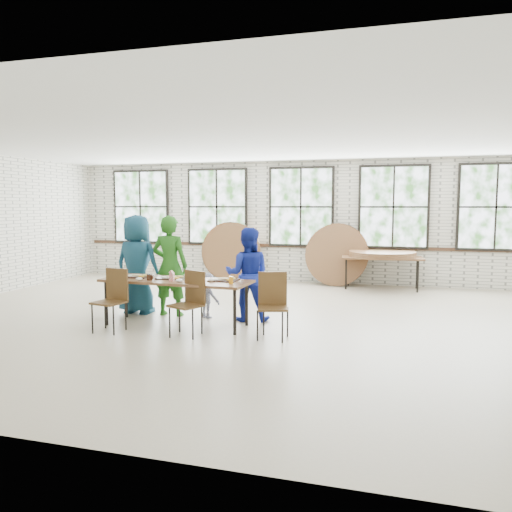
{
  "coord_description": "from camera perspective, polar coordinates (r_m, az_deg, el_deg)",
  "views": [
    {
      "loc": [
        2.33,
        -7.74,
        1.91
      ],
      "look_at": [
        0.0,
        0.4,
        1.05
      ],
      "focal_mm": 35.0,
      "sensor_mm": 36.0,
      "label": 1
    }
  ],
  "objects": [
    {
      "name": "chair_near_left",
      "position": [
        7.93,
        -16.02,
        -4.24
      ],
      "size": [
        0.49,
        0.48,
        0.95
      ],
      "rotation": [
        0.0,
        0.0,
        -0.19
      ],
      "color": "#53381B",
      "rests_on": "ground"
    },
    {
      "name": "room",
      "position": [
        12.4,
        5.17,
        5.4
      ],
      "size": [
        12.0,
        12.0,
        12.0
      ],
      "color": "#BCAF95",
      "rests_on": "ground"
    },
    {
      "name": "tabletop_clutter",
      "position": [
        7.93,
        -8.64,
        -2.57
      ],
      "size": [
        1.97,
        0.59,
        0.11
      ],
      "color": "black",
      "rests_on": "dining_table"
    },
    {
      "name": "chair_near_right",
      "position": [
        7.44,
        -7.49,
        -4.72
      ],
      "size": [
        0.55,
        0.54,
        0.95
      ],
      "rotation": [
        0.0,
        0.0,
        -0.42
      ],
      "color": "#53381B",
      "rests_on": "ground"
    },
    {
      "name": "dining_table",
      "position": [
        8.02,
        -9.13,
        -3.04
      ],
      "size": [
        2.44,
        0.93,
        0.74
      ],
      "rotation": [
        0.0,
        0.0,
        -0.06
      ],
      "color": "brown",
      "rests_on": "ground"
    },
    {
      "name": "adult_blue",
      "position": [
        8.25,
        -0.97,
        -2.11
      ],
      "size": [
        0.85,
        0.72,
        1.55
      ],
      "primitive_type": "imported",
      "rotation": [
        0.0,
        0.0,
        3.34
      ],
      "color": "#152698",
      "rests_on": "ground"
    },
    {
      "name": "adult_green",
      "position": [
        8.75,
        -9.81,
        -1.11
      ],
      "size": [
        0.65,
        0.44,
        1.74
      ],
      "primitive_type": "imported",
      "rotation": [
        0.0,
        0.0,
        3.17
      ],
      "color": "#23651A",
      "rests_on": "ground"
    },
    {
      "name": "chair_spare",
      "position": [
        7.23,
        1.92,
        -4.98
      ],
      "size": [
        0.51,
        0.5,
        0.95
      ],
      "rotation": [
        0.0,
        0.0,
        0.27
      ],
      "color": "#53381B",
      "rests_on": "ground"
    },
    {
      "name": "round_tops_stacked",
      "position": [
        11.73,
        14.22,
        0.22
      ],
      "size": [
        1.5,
        1.5,
        0.13
      ],
      "color": "brown",
      "rests_on": "storage_table"
    },
    {
      "name": "round_tops_leaning",
      "position": [
        12.3,
        2.99,
        0.31
      ],
      "size": [
        4.24,
        0.43,
        1.49
      ],
      "color": "brown",
      "rests_on": "ground"
    },
    {
      "name": "adult_teal",
      "position": [
        9.04,
        -13.42,
        -0.93
      ],
      "size": [
        0.88,
        0.59,
        1.75
      ],
      "primitive_type": "imported",
      "rotation": [
        0.0,
        0.0,
        3.1
      ],
      "color": "navy",
      "rests_on": "ground"
    },
    {
      "name": "toddler",
      "position": [
        8.55,
        -5.6,
        -4.51
      ],
      "size": [
        0.56,
        0.44,
        0.77
      ],
      "primitive_type": "imported",
      "rotation": [
        0.0,
        0.0,
        2.8
      ],
      "color": "#13173B",
      "rests_on": "ground"
    },
    {
      "name": "storage_table",
      "position": [
        11.75,
        14.21,
        -0.36
      ],
      "size": [
        1.86,
        0.9,
        0.74
      ],
      "rotation": [
        0.0,
        0.0,
        0.09
      ],
      "color": "brown",
      "rests_on": "ground"
    }
  ]
}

